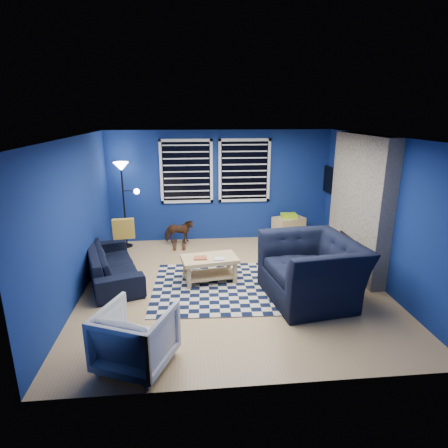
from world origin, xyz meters
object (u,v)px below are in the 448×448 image
at_px(coffee_table, 209,264).
at_px(armchair_bent, 136,337).
at_px(floor_lamp, 123,178).
at_px(tv, 333,182).
at_px(armchair_big, 312,270).
at_px(sofa, 112,264).
at_px(rocking_horse, 179,232).
at_px(cabinet, 288,229).

bearing_deg(coffee_table, armchair_bent, -114.24).
bearing_deg(floor_lamp, tv, -1.79).
height_order(tv, armchair_big, tv).
height_order(sofa, rocking_horse, rocking_horse).
height_order(coffee_table, cabinet, cabinet).
bearing_deg(armchair_bent, rocking_horse, -72.69).
distance_m(armchair_bent, floor_lamp, 4.37).
bearing_deg(tv, cabinet, 167.04).
bearing_deg(armchair_big, sofa, -115.64).
distance_m(rocking_horse, coffee_table, 1.96).
relative_size(armchair_big, coffee_table, 1.47).
bearing_deg(tv, rocking_horse, 179.02).
relative_size(armchair_bent, floor_lamp, 0.43).
distance_m(sofa, floor_lamp, 2.09).
bearing_deg(rocking_horse, sofa, 145.07).
xyz_separation_m(cabinet, floor_lamp, (-3.65, -0.06, 1.24)).
height_order(sofa, armchair_bent, armchair_bent).
distance_m(armchair_big, cabinet, 2.82).
distance_m(sofa, armchair_bent, 2.57).
bearing_deg(armchair_big, coffee_table, -124.03).
xyz_separation_m(tv, coffee_table, (-2.84, -1.82, -1.07)).
bearing_deg(armchair_big, armchair_bent, -68.93).
distance_m(coffee_table, floor_lamp, 2.86).
distance_m(armchair_big, coffee_table, 1.75).
bearing_deg(armchair_bent, floor_lamp, -57.00).
relative_size(armchair_big, floor_lamp, 0.81).
relative_size(sofa, floor_lamp, 1.06).
bearing_deg(floor_lamp, cabinet, 0.98).
bearing_deg(sofa, armchair_bent, 178.36).
bearing_deg(cabinet, tv, -33.86).
bearing_deg(cabinet, armchair_bent, -145.75).
xyz_separation_m(sofa, cabinet, (3.66, 1.75, -0.00)).
xyz_separation_m(armchair_bent, cabinet, (2.93, 4.21, -0.08)).
relative_size(coffee_table, cabinet, 1.32).
height_order(tv, coffee_table, tv).
height_order(armchair_big, armchair_bent, armchair_big).
bearing_deg(rocking_horse, armchair_bent, 174.72).
distance_m(cabinet, floor_lamp, 3.85).
xyz_separation_m(tv, floor_lamp, (-4.53, 0.14, 0.13)).
distance_m(tv, rocking_horse, 3.56).
bearing_deg(rocking_horse, coffee_table, -162.72).
bearing_deg(cabinet, sofa, -175.32).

